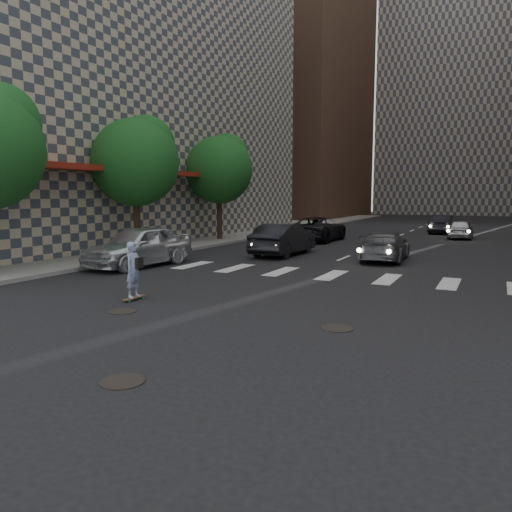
{
  "coord_description": "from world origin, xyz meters",
  "views": [
    {
      "loc": [
        6.35,
        -8.31,
        2.9
      ],
      "look_at": [
        0.64,
        3.43,
        1.3
      ],
      "focal_mm": 35.0,
      "sensor_mm": 36.0,
      "label": 1
    }
  ],
  "objects_px": {
    "traffic_car_d": "(461,229)",
    "silver_sedan": "(139,246)",
    "traffic_car_a": "(283,239)",
    "tree_b": "(138,159)",
    "traffic_car_e": "(442,224)",
    "traffic_car_b": "(385,246)",
    "tree_c": "(221,167)",
    "traffic_car_c": "(318,229)",
    "skateboarder": "(134,270)"
  },
  "relations": [
    {
      "from": "traffic_car_b",
      "to": "traffic_car_c",
      "type": "bearing_deg",
      "value": -56.87
    },
    {
      "from": "tree_c",
      "to": "traffic_car_c",
      "type": "bearing_deg",
      "value": 26.47
    },
    {
      "from": "tree_c",
      "to": "traffic_car_a",
      "type": "relative_size",
      "value": 1.42
    },
    {
      "from": "tree_c",
      "to": "traffic_car_b",
      "type": "height_order",
      "value": "tree_c"
    },
    {
      "from": "traffic_car_a",
      "to": "traffic_car_d",
      "type": "bearing_deg",
      "value": -116.82
    },
    {
      "from": "traffic_car_e",
      "to": "traffic_car_c",
      "type": "bearing_deg",
      "value": 59.64
    },
    {
      "from": "silver_sedan",
      "to": "traffic_car_e",
      "type": "distance_m",
      "value": 25.89
    },
    {
      "from": "traffic_car_b",
      "to": "traffic_car_d",
      "type": "relative_size",
      "value": 1.18
    },
    {
      "from": "traffic_car_b",
      "to": "skateboarder",
      "type": "bearing_deg",
      "value": 65.41
    },
    {
      "from": "tree_c",
      "to": "traffic_car_a",
      "type": "bearing_deg",
      "value": -39.14
    },
    {
      "from": "silver_sedan",
      "to": "traffic_car_b",
      "type": "xyz_separation_m",
      "value": [
        8.63,
        6.27,
        -0.2
      ]
    },
    {
      "from": "tree_b",
      "to": "traffic_car_d",
      "type": "xyz_separation_m",
      "value": [
        13.57,
        16.39,
        -4.0
      ]
    },
    {
      "from": "traffic_car_d",
      "to": "silver_sedan",
      "type": "bearing_deg",
      "value": 60.68
    },
    {
      "from": "skateboarder",
      "to": "traffic_car_a",
      "type": "relative_size",
      "value": 0.35
    },
    {
      "from": "traffic_car_a",
      "to": "traffic_car_b",
      "type": "relative_size",
      "value": 1.05
    },
    {
      "from": "traffic_car_c",
      "to": "traffic_car_b",
      "type": "bearing_deg",
      "value": 126.24
    },
    {
      "from": "silver_sedan",
      "to": "traffic_car_d",
      "type": "bearing_deg",
      "value": 66.72
    },
    {
      "from": "skateboarder",
      "to": "silver_sedan",
      "type": "height_order",
      "value": "silver_sedan"
    },
    {
      "from": "skateboarder",
      "to": "traffic_car_e",
      "type": "height_order",
      "value": "skateboarder"
    },
    {
      "from": "tree_c",
      "to": "skateboarder",
      "type": "height_order",
      "value": "tree_c"
    },
    {
      "from": "tree_b",
      "to": "traffic_car_b",
      "type": "distance_m",
      "value": 12.35
    },
    {
      "from": "traffic_car_d",
      "to": "traffic_car_b",
      "type": "bearing_deg",
      "value": 80.03
    },
    {
      "from": "traffic_car_c",
      "to": "skateboarder",
      "type": "bearing_deg",
      "value": 93.65
    },
    {
      "from": "silver_sedan",
      "to": "traffic_car_b",
      "type": "distance_m",
      "value": 10.67
    },
    {
      "from": "tree_b",
      "to": "traffic_car_b",
      "type": "xyz_separation_m",
      "value": [
        11.33,
        2.86,
        -4.0
      ]
    },
    {
      "from": "tree_b",
      "to": "traffic_car_a",
      "type": "bearing_deg",
      "value": 22.67
    },
    {
      "from": "silver_sedan",
      "to": "traffic_car_c",
      "type": "height_order",
      "value": "silver_sedan"
    },
    {
      "from": "traffic_car_d",
      "to": "traffic_car_a",
      "type": "bearing_deg",
      "value": 62.1
    },
    {
      "from": "traffic_car_c",
      "to": "traffic_car_d",
      "type": "relative_size",
      "value": 1.45
    },
    {
      "from": "tree_b",
      "to": "tree_c",
      "type": "relative_size",
      "value": 1.0
    },
    {
      "from": "traffic_car_c",
      "to": "traffic_car_a",
      "type": "bearing_deg",
      "value": 96.83
    },
    {
      "from": "traffic_car_d",
      "to": "traffic_car_e",
      "type": "relative_size",
      "value": 0.88
    },
    {
      "from": "silver_sedan",
      "to": "traffic_car_a",
      "type": "distance_m",
      "value": 7.21
    },
    {
      "from": "tree_b",
      "to": "traffic_car_b",
      "type": "bearing_deg",
      "value": 14.19
    },
    {
      "from": "traffic_car_b",
      "to": "traffic_car_d",
      "type": "distance_m",
      "value": 13.71
    },
    {
      "from": "silver_sedan",
      "to": "traffic_car_d",
      "type": "distance_m",
      "value": 22.59
    },
    {
      "from": "tree_c",
      "to": "traffic_car_d",
      "type": "bearing_deg",
      "value": 31.72
    },
    {
      "from": "tree_c",
      "to": "traffic_car_c",
      "type": "xyz_separation_m",
      "value": [
        5.5,
        2.74,
        -3.88
      ]
    },
    {
      "from": "silver_sedan",
      "to": "traffic_car_d",
      "type": "xyz_separation_m",
      "value": [
        10.87,
        19.8,
        -0.2
      ]
    },
    {
      "from": "traffic_car_b",
      "to": "traffic_car_e",
      "type": "xyz_separation_m",
      "value": [
        0.65,
        17.9,
        0.06
      ]
    },
    {
      "from": "skateboarder",
      "to": "tree_c",
      "type": "bearing_deg",
      "value": 111.83
    },
    {
      "from": "traffic_car_e",
      "to": "silver_sedan",
      "type": "bearing_deg",
      "value": 71.52
    },
    {
      "from": "skateboarder",
      "to": "silver_sedan",
      "type": "relative_size",
      "value": 0.33
    },
    {
      "from": "tree_c",
      "to": "skateboarder",
      "type": "relative_size",
      "value": 4.05
    },
    {
      "from": "tree_b",
      "to": "tree_c",
      "type": "height_order",
      "value": "same"
    },
    {
      "from": "tree_c",
      "to": "skateboarder",
      "type": "xyz_separation_m",
      "value": [
        6.83,
        -16.71,
        -3.79
      ]
    },
    {
      "from": "tree_b",
      "to": "traffic_car_d",
      "type": "height_order",
      "value": "tree_b"
    },
    {
      "from": "traffic_car_a",
      "to": "traffic_car_e",
      "type": "height_order",
      "value": "traffic_car_a"
    },
    {
      "from": "traffic_car_e",
      "to": "traffic_car_d",
      "type": "bearing_deg",
      "value": 112.5
    },
    {
      "from": "traffic_car_d",
      "to": "traffic_car_c",
      "type": "bearing_deg",
      "value": 34.44
    }
  ]
}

